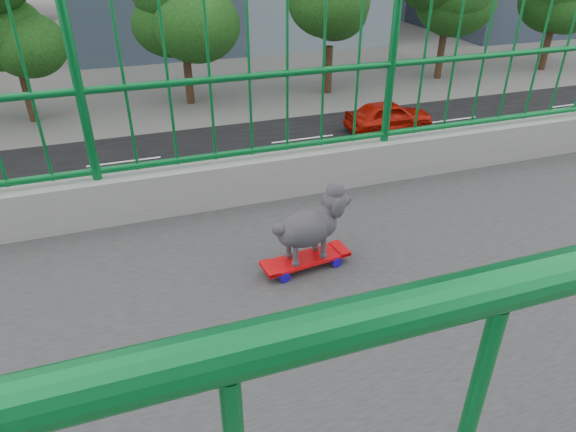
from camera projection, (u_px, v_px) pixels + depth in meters
The scene contains 9 objects.
road at pixel (135, 234), 16.30m from camera, with size 18.00×90.00×0.02m, color black.
railing at pixel (107, 341), 2.05m from camera, with size 3.00×24.00×1.42m.
street_trees at pixel (123, 16), 24.90m from camera, with size 5.30×60.40×7.26m.
skateboard at pixel (306, 260), 2.82m from camera, with size 0.21×0.52×0.07m.
poodle at pixel (311, 225), 2.71m from camera, with size 0.23×0.47×0.39m.
car_0 at pixel (346, 329), 11.35m from camera, with size 1.87×4.65×1.58m, color gray.
car_1 at pixel (275, 259), 13.81m from camera, with size 1.59×4.55×1.50m, color gray.
car_4 at pixel (389, 116), 24.14m from camera, with size 1.70×4.23×1.44m, color #B31307.
car_6 at pixel (561, 205), 16.62m from camera, with size 2.22×4.81×1.34m, color black.
Camera 1 is at (1.67, 0.20, 8.68)m, focal length 31.55 mm.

